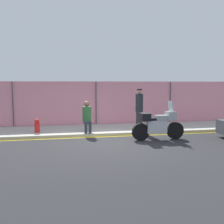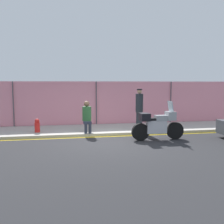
% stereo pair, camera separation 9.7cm
% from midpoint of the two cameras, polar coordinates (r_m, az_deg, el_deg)
% --- Properties ---
extents(ground_plane, '(120.00, 120.00, 0.00)m').
position_cam_midpoint_polar(ground_plane, '(10.09, -0.33, -6.69)').
color(ground_plane, '#262628').
extents(sidewalk, '(30.78, 2.68, 0.12)m').
position_cam_midpoint_polar(sidewalk, '(12.58, -2.42, -3.82)').
color(sidewalk, '#ADA89E').
rests_on(sidewalk, ground_plane).
extents(curb_paint_stripe, '(30.78, 0.18, 0.01)m').
position_cam_midpoint_polar(curb_paint_stripe, '(11.21, -1.38, -5.37)').
color(curb_paint_stripe, gold).
rests_on(curb_paint_stripe, ground_plane).
extents(storefront_fence, '(29.24, 0.17, 2.36)m').
position_cam_midpoint_polar(storefront_fence, '(13.85, -3.28, 1.77)').
color(storefront_fence, pink).
rests_on(storefront_fence, ground_plane).
extents(motorcycle, '(2.17, 0.51, 1.55)m').
position_cam_midpoint_polar(motorcycle, '(10.62, 10.16, -2.65)').
color(motorcycle, black).
rests_on(motorcycle, ground_plane).
extents(officer_standing, '(0.35, 0.35, 1.89)m').
position_cam_midpoint_polar(officer_standing, '(12.18, 6.19, 0.74)').
color(officer_standing, '#1E2328').
rests_on(officer_standing, sidewalk).
extents(person_seated_on_curb, '(0.40, 0.71, 1.37)m').
position_cam_midpoint_polar(person_seated_on_curb, '(11.54, -5.23, -0.65)').
color(person_seated_on_curb, '#2D3342').
rests_on(person_seated_on_curb, sidewalk).
extents(fire_hydrant, '(0.23, 0.29, 0.60)m').
position_cam_midpoint_polar(fire_hydrant, '(11.94, -15.75, -2.87)').
color(fire_hydrant, red).
rests_on(fire_hydrant, sidewalk).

